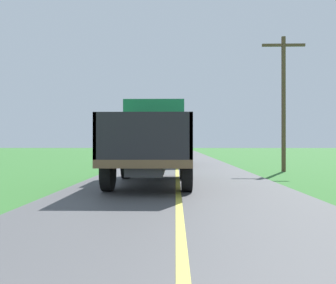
# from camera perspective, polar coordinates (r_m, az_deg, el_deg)

# --- Properties ---
(banana_truck_near) EXTENTS (2.38, 5.82, 2.80)m
(banana_truck_near) POSITION_cam_1_polar(r_m,az_deg,el_deg) (11.51, -2.67, 0.34)
(banana_truck_near) COLOR #2D2D30
(banana_truck_near) RESTS_ON road_surface
(banana_truck_far) EXTENTS (2.38, 5.84, 2.80)m
(banana_truck_far) POSITION_cam_1_polar(r_m,az_deg,el_deg) (21.53, 0.35, 0.05)
(banana_truck_far) COLOR #2D2D30
(banana_truck_far) RESTS_ON road_surface
(utility_pole_roadside) EXTENTS (2.04, 0.20, 6.47)m
(utility_pole_roadside) POSITION_cam_1_polar(r_m,az_deg,el_deg) (17.49, 18.60, 6.90)
(utility_pole_roadside) COLOR brown
(utility_pole_roadside) RESTS_ON ground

